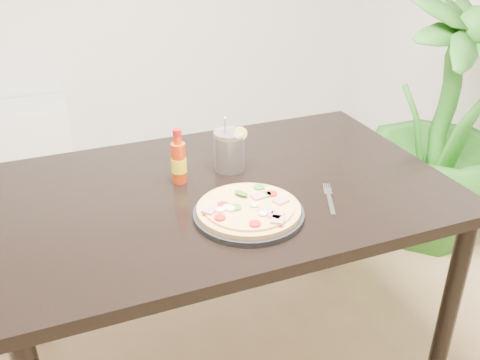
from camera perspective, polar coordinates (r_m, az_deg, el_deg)
name	(u,v)px	position (r m, az deg, el deg)	size (l,w,h in m)	color
dining_table	(226,208)	(1.73, -1.49, -3.06)	(1.40, 0.90, 0.75)	black
plate	(249,214)	(1.53, 0.92, -3.63)	(0.32, 0.32, 0.02)	black
pizza	(249,208)	(1.52, 0.94, -3.03)	(0.30, 0.30, 0.03)	#DAB662
hot_sauce_bottle	(179,162)	(1.70, -6.55, 1.96)	(0.06, 0.06, 0.18)	red
cola_cup	(229,151)	(1.78, -1.16, 3.06)	(0.11, 0.10, 0.19)	black
fork	(329,198)	(1.64, 9.49, -1.87)	(0.09, 0.18, 0.00)	silver
houseplant	(444,122)	(2.74, 20.91, 5.85)	(0.69, 0.69, 1.23)	#2A721E
plant_pot	(427,212)	(2.95, 19.28, -3.26)	(0.28, 0.28, 0.22)	brown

